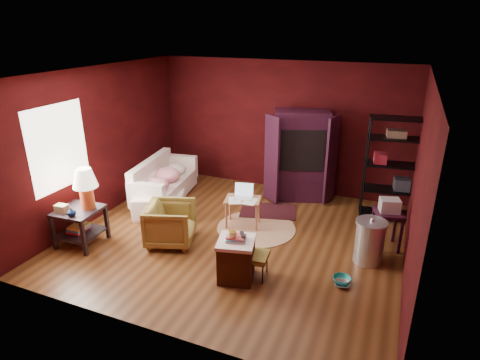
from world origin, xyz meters
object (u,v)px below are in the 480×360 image
at_px(hamper, 236,259).
at_px(tv_armoire, 300,154).
at_px(sofa, 164,180).
at_px(armchair, 170,222).
at_px(side_table, 82,200).
at_px(wire_shelving, 393,165).
at_px(laptop_desk, 243,201).

relative_size(hamper, tv_armoire, 0.39).
xyz_separation_m(sofa, tv_armoire, (2.58, 1.16, 0.54)).
distance_m(armchair, side_table, 1.48).
distance_m(hamper, tv_armoire, 3.24).
bearing_deg(tv_armoire, hamper, -111.40).
distance_m(side_table, hamper, 2.78).
relative_size(sofa, armchair, 2.87).
bearing_deg(hamper, tv_armoire, 88.32).
bearing_deg(tv_armoire, wire_shelving, -29.43).
bearing_deg(wire_shelving, laptop_desk, -159.88).
bearing_deg(sofa, laptop_desk, -125.33).
bearing_deg(sofa, tv_armoire, -88.17).
xyz_separation_m(armchair, wire_shelving, (3.31, 2.33, 0.69)).
relative_size(hamper, wire_shelving, 0.37).
relative_size(sofa, hamper, 3.07).
xyz_separation_m(tv_armoire, wire_shelving, (1.79, -0.31, 0.10)).
distance_m(side_table, tv_armoire, 4.27).
bearing_deg(hamper, armchair, 159.60).
xyz_separation_m(hamper, tv_armoire, (0.09, 3.17, 0.65)).
distance_m(sofa, laptop_desk, 2.01).
bearing_deg(side_table, sofa, 82.87).
relative_size(armchair, laptop_desk, 1.00).
bearing_deg(wire_shelving, sofa, -177.16).
bearing_deg(armchair, hamper, -129.15).
height_order(hamper, wire_shelving, wire_shelving).
bearing_deg(armchair, tv_armoire, -48.64).
height_order(sofa, hamper, sofa).
height_order(armchair, wire_shelving, wire_shelving).
bearing_deg(side_table, laptop_desk, 35.60).
distance_m(armchair, laptop_desk, 1.37).
height_order(sofa, side_table, side_table).
xyz_separation_m(side_table, tv_armoire, (2.83, 3.19, 0.18)).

